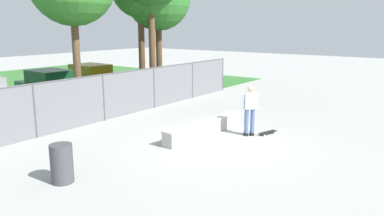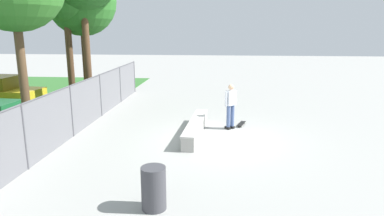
{
  "view_description": "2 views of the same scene",
  "coord_description": "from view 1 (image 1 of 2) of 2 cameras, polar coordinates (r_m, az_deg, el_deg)",
  "views": [
    {
      "loc": [
        -10.53,
        -6.7,
        3.9
      ],
      "look_at": [
        0.07,
        0.95,
        1.08
      ],
      "focal_mm": 36.18,
      "sensor_mm": 36.0,
      "label": 1
    },
    {
      "loc": [
        -12.02,
        -0.17,
        3.99
      ],
      "look_at": [
        0.08,
        0.89,
        1.17
      ],
      "focal_mm": 32.36,
      "sensor_mm": 36.0,
      "label": 2
    }
  ],
  "objects": [
    {
      "name": "car_yellow",
      "position": [
        23.23,
        -14.52,
        4.22
      ],
      "size": [
        2.23,
        4.31,
        1.66
      ],
      "color": "gold",
      "rests_on": "ground"
    },
    {
      "name": "ground_plane",
      "position": [
        13.07,
        3.21,
        -5.19
      ],
      "size": [
        80.0,
        80.0,
        0.0
      ],
      "primitive_type": "plane",
      "color": "#9E9E99"
    },
    {
      "name": "concrete_ledge",
      "position": [
        13.93,
        1.86,
        -2.93
      ],
      "size": [
        4.05,
        0.73,
        0.53
      ],
      "color": "#A8A59E",
      "rests_on": "ground"
    },
    {
      "name": "skateboarder",
      "position": [
        13.85,
        8.52,
        -0.0
      ],
      "size": [
        0.45,
        0.47,
        1.82
      ],
      "color": "black",
      "rests_on": "ground"
    },
    {
      "name": "trash_bin",
      "position": [
        10.3,
        -18.65,
        -7.76
      ],
      "size": [
        0.56,
        0.56,
        1.0
      ],
      "primitive_type": "cylinder",
      "color": "#3F3F44",
      "rests_on": "ground"
    },
    {
      "name": "car_green",
      "position": [
        20.94,
        -20.04,
        3.04
      ],
      "size": [
        2.23,
        4.31,
        1.66
      ],
      "color": "#1E6638",
      "rests_on": "ground"
    },
    {
      "name": "skateboard",
      "position": [
        14.34,
        11.11,
        -3.52
      ],
      "size": [
        0.82,
        0.42,
        0.09
      ],
      "color": "black",
      "rests_on": "ground"
    },
    {
      "name": "chainlink_fence",
      "position": [
        16.27,
        -12.9,
        1.79
      ],
      "size": [
        18.81,
        0.07,
        1.94
      ],
      "color": "#4C4C51",
      "rests_on": "ground"
    }
  ]
}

